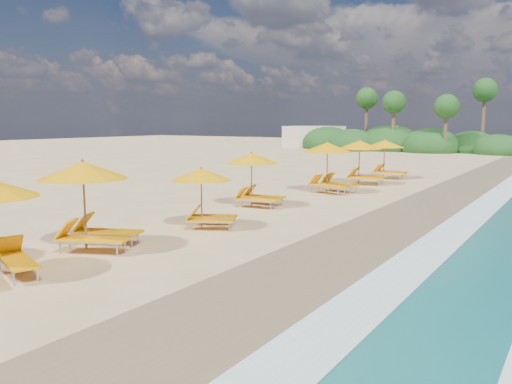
% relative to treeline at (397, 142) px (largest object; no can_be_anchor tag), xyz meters
% --- Properties ---
extents(ground, '(160.00, 160.00, 0.00)m').
position_rel_treeline_xyz_m(ground, '(9.94, -45.51, -1.00)').
color(ground, '#D8B07F').
rests_on(ground, ground).
extents(wet_sand, '(4.00, 160.00, 0.01)m').
position_rel_treeline_xyz_m(wet_sand, '(13.94, -45.51, -0.99)').
color(wet_sand, olive).
rests_on(wet_sand, ground).
extents(surf_foam, '(4.00, 160.00, 0.01)m').
position_rel_treeline_xyz_m(surf_foam, '(16.64, -45.51, -0.97)').
color(surf_foam, white).
rests_on(surf_foam, ground).
extents(station_3, '(3.22, 3.20, 2.46)m').
position_rel_treeline_xyz_m(station_3, '(7.64, -50.17, 0.38)').
color(station_3, olive).
rests_on(station_3, ground).
extents(station_4, '(2.67, 2.67, 2.00)m').
position_rel_treeline_xyz_m(station_4, '(8.48, -46.25, 0.12)').
color(station_4, olive).
rests_on(station_4, ground).
extents(station_5, '(2.66, 2.54, 2.25)m').
position_rel_treeline_xyz_m(station_5, '(7.51, -41.81, 0.26)').
color(station_5, olive).
rests_on(station_5, ground).
extents(station_6, '(3.06, 2.94, 2.51)m').
position_rel_treeline_xyz_m(station_6, '(8.34, -36.43, 0.41)').
color(station_6, olive).
rests_on(station_6, ground).
extents(station_7, '(2.96, 2.82, 2.48)m').
position_rel_treeline_xyz_m(station_7, '(8.40, -32.37, 0.40)').
color(station_7, olive).
rests_on(station_7, ground).
extents(station_8, '(2.68, 2.50, 2.40)m').
position_rel_treeline_xyz_m(station_8, '(8.57, -28.79, 0.35)').
color(station_8, olive).
rests_on(station_8, ground).
extents(treeline, '(25.80, 8.80, 9.74)m').
position_rel_treeline_xyz_m(treeline, '(0.00, 0.00, 0.00)').
color(treeline, '#163D14').
rests_on(treeline, ground).
extents(beach_building, '(7.00, 5.00, 2.80)m').
position_rel_treeline_xyz_m(beach_building, '(-12.06, 2.49, 0.40)').
color(beach_building, beige).
rests_on(beach_building, ground).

